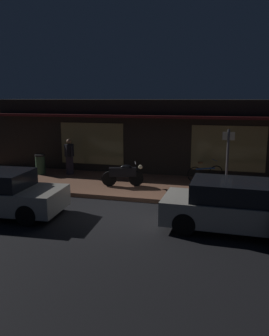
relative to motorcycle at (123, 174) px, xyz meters
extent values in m
plane|color=black|center=(0.86, -2.55, -0.65)|extent=(60.00, 60.00, 0.00)
cube|color=brown|center=(0.86, 0.45, -0.57)|extent=(18.00, 4.00, 0.15)
cube|color=black|center=(0.86, 3.85, 1.15)|extent=(18.00, 2.80, 3.60)
cube|color=olive|center=(-2.34, 2.43, 0.85)|extent=(3.20, 0.04, 2.00)
cube|color=olive|center=(4.06, 2.43, 0.85)|extent=(3.20, 0.04, 2.00)
cube|color=#591919|center=(0.86, 2.20, 2.20)|extent=(16.20, 0.50, 0.12)
cylinder|color=black|center=(-0.56, -0.17, -0.20)|extent=(0.61, 0.29, 0.60)
cylinder|color=black|center=(0.49, 0.15, -0.20)|extent=(0.61, 0.29, 0.60)
cube|color=black|center=(-0.03, -0.01, 0.08)|extent=(1.13, 0.59, 0.36)
ellipsoid|color=black|center=(0.11, 0.03, 0.28)|extent=(0.49, 0.36, 0.20)
sphere|color=#F9EDB7|center=(0.66, 0.20, 0.28)|extent=(0.18, 0.18, 0.18)
cylinder|color=gray|center=(0.46, 0.14, 0.45)|extent=(0.19, 0.53, 0.03)
torus|color=black|center=(2.74, 1.46, -0.17)|extent=(0.59, 0.36, 0.66)
torus|color=black|center=(3.60, 1.96, -0.17)|extent=(0.59, 0.36, 0.66)
cube|color=#1E478C|center=(3.17, 1.71, 0.05)|extent=(0.80, 0.48, 0.06)
cube|color=brown|center=(2.95, 1.58, 0.32)|extent=(0.21, 0.17, 0.06)
cylinder|color=#1E478C|center=(3.53, 1.92, 0.40)|extent=(0.23, 0.38, 0.02)
cube|color=#28232D|center=(-3.06, 1.42, -0.07)|extent=(0.32, 0.34, 0.85)
cube|color=black|center=(-3.06, 1.42, 0.64)|extent=(0.40, 0.44, 0.58)
sphere|color=#8C6647|center=(-3.06, 1.42, 1.06)|extent=(0.22, 0.22, 0.22)
cylinder|color=black|center=(-3.28, 1.57, 0.57)|extent=(0.13, 0.13, 0.52)
cylinder|color=black|center=(-2.85, 1.27, 0.57)|extent=(0.13, 0.13, 0.52)
cylinder|color=#47474C|center=(4.05, 0.06, 0.70)|extent=(0.09, 0.09, 2.40)
cube|color=beige|center=(4.05, 0.06, 1.65)|extent=(0.44, 0.03, 0.30)
cylinder|color=#2D4C33|center=(-4.44, 1.14, -0.07)|extent=(0.44, 0.44, 0.85)
cylinder|color=black|center=(-4.44, 1.14, 0.39)|extent=(0.48, 0.48, 0.08)
cylinder|color=black|center=(-1.65, -3.09, -0.33)|extent=(0.65, 0.26, 0.64)
cylinder|color=black|center=(-1.55, -4.65, -0.33)|extent=(0.65, 0.26, 0.64)
cube|color=#9E998E|center=(-2.95, -3.95, -0.10)|extent=(4.20, 2.02, 0.68)
cylinder|color=black|center=(3.02, -2.62, -0.33)|extent=(0.64, 0.23, 0.64)
cylinder|color=black|center=(2.98, -4.18, -0.33)|extent=(0.64, 0.23, 0.64)
cube|color=#9E998E|center=(4.35, -3.43, -0.10)|extent=(4.14, 1.85, 0.68)
cube|color=black|center=(4.20, -3.43, 0.45)|extent=(2.24, 1.65, 0.64)
camera|label=1|loc=(3.98, -13.10, 3.05)|focal=36.89mm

